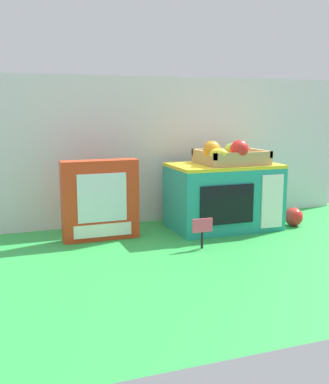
{
  "coord_description": "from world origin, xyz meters",
  "views": [
    {
      "loc": [
        -0.64,
        -1.55,
        0.45
      ],
      "look_at": [
        -0.06,
        0.01,
        0.15
      ],
      "focal_mm": 44.19,
      "sensor_mm": 36.0,
      "label": 1
    }
  ],
  "objects_px": {
    "food_groups_crate": "(230,156)",
    "loose_toy_apple": "(294,217)",
    "price_sign": "(202,229)",
    "toy_microwave": "(223,196)",
    "cookie_set_box": "(100,200)"
  },
  "relations": [
    {
      "from": "food_groups_crate",
      "to": "price_sign",
      "type": "xyz_separation_m",
      "value": [
        -0.2,
        -0.2,
        -0.21
      ]
    },
    {
      "from": "cookie_set_box",
      "to": "loose_toy_apple",
      "type": "distance_m",
      "value": 0.75
    },
    {
      "from": "food_groups_crate",
      "to": "loose_toy_apple",
      "type": "xyz_separation_m",
      "value": [
        0.26,
        -0.05,
        -0.24
      ]
    },
    {
      "from": "toy_microwave",
      "to": "food_groups_crate",
      "type": "xyz_separation_m",
      "value": [
        0.01,
        -0.02,
        0.15
      ]
    },
    {
      "from": "cookie_set_box",
      "to": "price_sign",
      "type": "xyz_separation_m",
      "value": [
        0.28,
        -0.22,
        -0.07
      ]
    },
    {
      "from": "cookie_set_box",
      "to": "price_sign",
      "type": "relative_size",
      "value": 2.76
    },
    {
      "from": "toy_microwave",
      "to": "loose_toy_apple",
      "type": "relative_size",
      "value": 5.54
    },
    {
      "from": "toy_microwave",
      "to": "price_sign",
      "type": "distance_m",
      "value": 0.29
    },
    {
      "from": "food_groups_crate",
      "to": "loose_toy_apple",
      "type": "height_order",
      "value": "food_groups_crate"
    },
    {
      "from": "food_groups_crate",
      "to": "loose_toy_apple",
      "type": "distance_m",
      "value": 0.36
    },
    {
      "from": "cookie_set_box",
      "to": "price_sign",
      "type": "distance_m",
      "value": 0.37
    },
    {
      "from": "price_sign",
      "to": "loose_toy_apple",
      "type": "xyz_separation_m",
      "value": [
        0.45,
        0.15,
        -0.03
      ]
    },
    {
      "from": "toy_microwave",
      "to": "price_sign",
      "type": "relative_size",
      "value": 3.96
    },
    {
      "from": "food_groups_crate",
      "to": "price_sign",
      "type": "height_order",
      "value": "food_groups_crate"
    },
    {
      "from": "price_sign",
      "to": "loose_toy_apple",
      "type": "bearing_deg",
      "value": 18.06
    }
  ]
}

